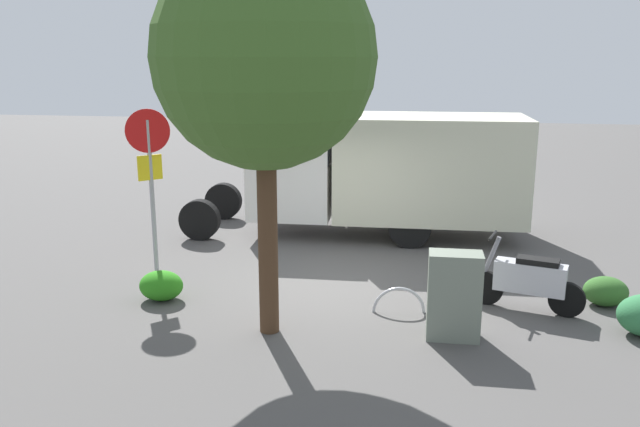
% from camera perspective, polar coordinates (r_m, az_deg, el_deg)
% --- Properties ---
extents(ground_plane, '(60.00, 60.00, 0.00)m').
position_cam_1_polar(ground_plane, '(11.64, 1.38, -6.30)').
color(ground_plane, '#4E4C4A').
extents(box_truck_near, '(7.58, 2.38, 2.71)m').
position_cam_1_polar(box_truck_near, '(14.57, 5.68, 4.00)').
color(box_truck_near, black).
rests_on(box_truck_near, ground).
extents(motorcycle, '(1.77, 0.75, 1.20)m').
position_cam_1_polar(motorcycle, '(10.87, 17.92, -5.57)').
color(motorcycle, black).
rests_on(motorcycle, ground).
extents(stop_sign, '(0.71, 0.33, 3.10)m').
position_cam_1_polar(stop_sign, '(11.72, -14.73, 3.87)').
color(stop_sign, '#9E9EA3').
rests_on(stop_sign, ground).
extents(street_tree, '(3.07, 3.07, 5.51)m').
position_cam_1_polar(street_tree, '(8.98, -4.94, 13.46)').
color(street_tree, '#47301E').
rests_on(street_tree, ground).
extents(utility_cabinet, '(0.76, 0.44, 1.28)m').
position_cam_1_polar(utility_cabinet, '(9.54, 11.72, -7.11)').
color(utility_cabinet, slate).
rests_on(utility_cabinet, ground).
extents(bike_rack_hoop, '(0.85, 0.17, 0.85)m').
position_cam_1_polar(bike_rack_hoop, '(10.54, 6.93, -8.61)').
color(bike_rack_hoop, '#B7B7BC').
rests_on(bike_rack_hoop, ground).
extents(shrub_mid_verge, '(0.71, 0.58, 0.48)m').
position_cam_1_polar(shrub_mid_verge, '(11.63, 23.85, -6.29)').
color(shrub_mid_verge, '#316125').
rests_on(shrub_mid_verge, ground).
extents(shrub_by_tree, '(0.74, 0.60, 0.50)m').
position_cam_1_polar(shrub_by_tree, '(11.19, -13.80, -6.18)').
color(shrub_by_tree, '#2A821A').
rests_on(shrub_by_tree, ground).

